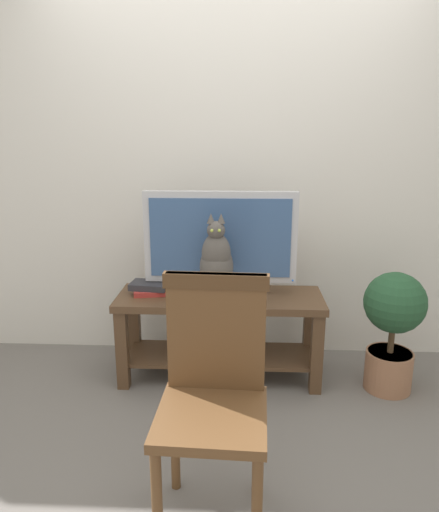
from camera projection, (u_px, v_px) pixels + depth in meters
ground_plane at (228, 435)px, 2.44m from camera, size 12.00×12.00×0.00m
back_wall at (234, 150)px, 3.12m from camera, size 7.00×0.12×2.80m
tv_stand at (220, 321)px, 2.94m from camera, size 1.26×0.43×0.54m
tv at (220, 241)px, 2.86m from camera, size 0.93×0.20×0.63m
media_box at (217, 293)px, 2.84m from camera, size 0.35×0.28×0.06m
cat at (217, 261)px, 2.77m from camera, size 0.20×0.33×0.46m
wooden_chair at (214, 384)px, 1.84m from camera, size 0.43×0.44×0.99m
book_stack at (150, 288)px, 2.93m from camera, size 0.25×0.20×0.07m
potted_plant at (393, 323)px, 2.78m from camera, size 0.36×0.36×0.74m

